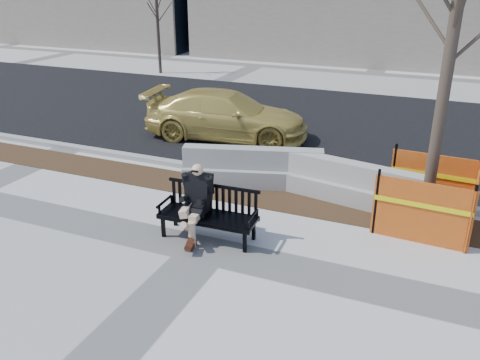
% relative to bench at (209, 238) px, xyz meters
% --- Properties ---
extents(ground, '(120.00, 120.00, 0.00)m').
position_rel_bench_xyz_m(ground, '(0.16, -0.42, 0.00)').
color(ground, beige).
rests_on(ground, ground).
extents(mulch_strip, '(40.00, 1.20, 0.02)m').
position_rel_bench_xyz_m(mulch_strip, '(0.16, 2.18, 0.00)').
color(mulch_strip, '#47301C').
rests_on(mulch_strip, ground).
extents(asphalt_street, '(60.00, 10.40, 0.01)m').
position_rel_bench_xyz_m(asphalt_street, '(0.16, 8.38, 0.00)').
color(asphalt_street, black).
rests_on(asphalt_street, ground).
extents(curb, '(60.00, 0.25, 0.12)m').
position_rel_bench_xyz_m(curb, '(0.16, 3.13, 0.06)').
color(curb, '#9E9B93').
rests_on(curb, ground).
extents(bench, '(1.93, 0.77, 1.01)m').
position_rel_bench_xyz_m(bench, '(0.00, 0.00, 0.00)').
color(bench, black).
rests_on(bench, ground).
extents(seated_man, '(0.65, 1.03, 1.41)m').
position_rel_bench_xyz_m(seated_man, '(-0.26, 0.04, 0.00)').
color(seated_man, black).
rests_on(seated_man, ground).
extents(tree_fence, '(2.81, 2.81, 6.63)m').
position_rel_bench_xyz_m(tree_fence, '(3.74, 2.21, 0.00)').
color(tree_fence, orange).
rests_on(tree_fence, ground).
extents(sedan, '(5.13, 2.67, 1.42)m').
position_rel_bench_xyz_m(sedan, '(-2.27, 5.85, 0.00)').
color(sedan, '#CFB551').
rests_on(sedan, ground).
extents(jersey_barrier_left, '(3.33, 1.56, 0.94)m').
position_rel_bench_xyz_m(jersey_barrier_left, '(-0.18, 2.73, 0.00)').
color(jersey_barrier_left, '#9B9991').
rests_on(jersey_barrier_left, ground).
extents(jersey_barrier_right, '(3.29, 1.21, 0.92)m').
position_rel_bench_xyz_m(jersey_barrier_right, '(2.09, 2.72, 0.00)').
color(jersey_barrier_right, '#AAA79F').
rests_on(jersey_barrier_right, ground).
extents(far_tree_left, '(2.20, 2.20, 4.66)m').
position_rel_bench_xyz_m(far_tree_left, '(-9.72, 14.25, 0.00)').
color(far_tree_left, '#403429').
rests_on(far_tree_left, ground).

